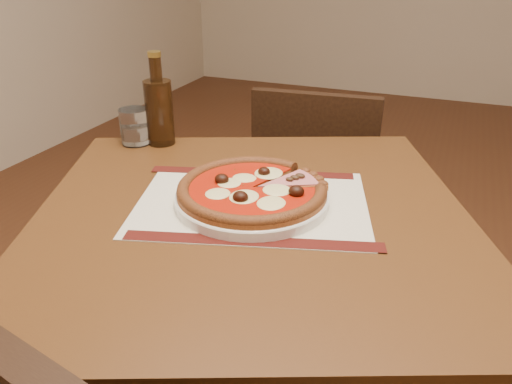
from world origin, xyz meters
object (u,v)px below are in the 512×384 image
at_px(plate, 252,198).
at_px(water_glass, 135,127).
at_px(pizza, 252,189).
at_px(bottle, 159,109).
at_px(table, 252,257).
at_px(chair_far, 316,188).

relative_size(plate, water_glass, 3.34).
xyz_separation_m(pizza, bottle, (-0.33, 0.22, 0.06)).
relative_size(table, pizza, 3.69).
bearing_deg(plate, chair_far, 94.38).
relative_size(table, chair_far, 1.29).
bearing_deg(table, plate, 112.53).
bearing_deg(bottle, table, -35.38).
bearing_deg(pizza, chair_far, 94.37).
xyz_separation_m(chair_far, bottle, (-0.28, -0.47, 0.37)).
height_order(chair_far, bottle, bottle).
relative_size(chair_far, bottle, 3.61).
relative_size(plate, pizza, 1.03).
bearing_deg(bottle, water_glass, -157.14).
xyz_separation_m(chair_far, pizza, (0.05, -0.69, 0.32)).
height_order(table, pizza, pizza).
bearing_deg(table, pizza, 112.90).
distance_m(pizza, water_glass, 0.44).
distance_m(table, water_glass, 0.48).
distance_m(water_glass, bottle, 0.08).
height_order(table, plate, plate).
distance_m(chair_far, plate, 0.75).
height_order(pizza, bottle, bottle).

